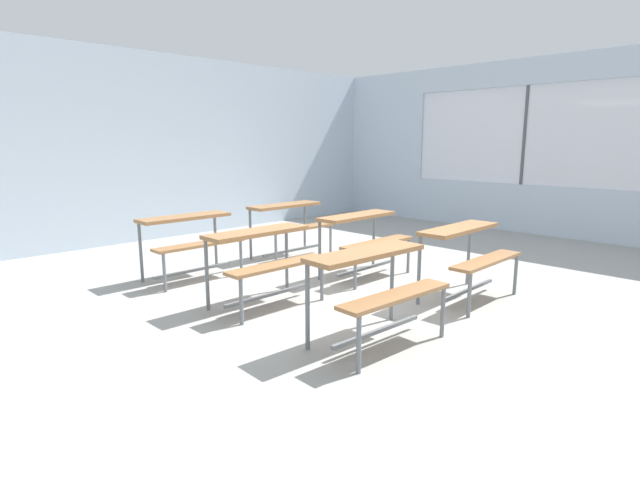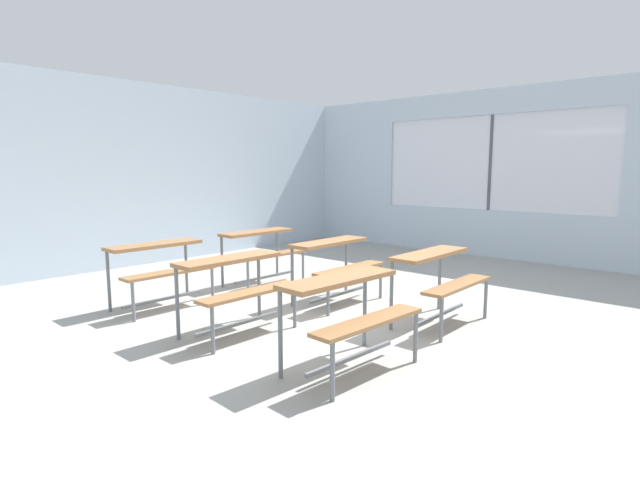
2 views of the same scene
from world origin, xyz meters
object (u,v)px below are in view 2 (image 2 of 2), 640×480
Objects in this scene: desk_bench_r0c1 at (439,270)px; desk_bench_r2c1 at (262,244)px; desk_bench_r0c0 at (349,301)px; desk_bench_r1c0 at (236,277)px; desk_bench_r1c1 at (336,256)px; desk_bench_r2c0 at (160,259)px.

desk_bench_r0c1 and desk_bench_r2c1 have the same top height.
desk_bench_r0c0 is 1.02× the size of desk_bench_r2c1.
desk_bench_r0c0 is 1.37m from desk_bench_r1c0.
desk_bench_r0c1 is 1.00× the size of desk_bench_r1c0.
desk_bench_r0c1 is 1.00× the size of desk_bench_r1c1.
desk_bench_r1c1 is at bearing -90.73° from desk_bench_r2c1.
desk_bench_r0c1 is at bearing -58.97° from desk_bench_r2c0.
desk_bench_r2c0 is 1.00× the size of desk_bench_r2c1.
desk_bench_r0c0 is at bearing -137.51° from desk_bench_r1c1.
desk_bench_r1c0 is at bearing 94.35° from desk_bench_r0c0.
desk_bench_r0c1 is at bearing 5.22° from desk_bench_r0c0.
desk_bench_r1c0 is (-0.03, 1.37, 0.00)m from desk_bench_r0c0.
desk_bench_r0c0 is at bearing -178.64° from desk_bench_r0c1.
desk_bench_r1c1 is 1.38m from desk_bench_r2c1.
desk_bench_r1c1 is 1.00× the size of desk_bench_r2c1.
desk_bench_r0c1 and desk_bench_r1c1 have the same top height.
desk_bench_r0c0 is 3.16m from desk_bench_r2c1.
desk_bench_r2c0 is at bearing 137.67° from desk_bench_r1c1.
desk_bench_r0c1 is at bearing -39.11° from desk_bench_r1c0.
desk_bench_r0c1 and desk_bench_r2c0 have the same top height.
desk_bench_r0c1 is 3.14m from desk_bench_r2c0.
desk_bench_r1c0 and desk_bench_r1c1 have the same top height.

